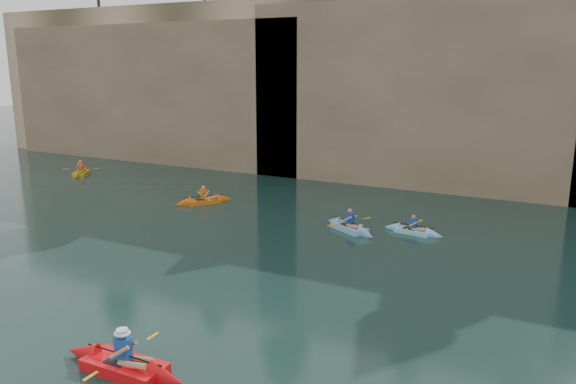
% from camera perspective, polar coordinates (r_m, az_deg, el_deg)
% --- Properties ---
extents(ground, '(160.00, 160.00, 0.00)m').
position_cam_1_polar(ground, '(15.92, -11.47, -15.15)').
color(ground, black).
rests_on(ground, ground).
extents(cliff, '(70.00, 16.00, 12.00)m').
position_cam_1_polar(cliff, '(41.80, 15.14, 10.64)').
color(cliff, tan).
rests_on(cliff, ground).
extents(cliff_slab_west, '(26.00, 2.40, 10.56)m').
position_cam_1_polar(cliff_slab_west, '(44.29, -13.84, 9.89)').
color(cliff_slab_west, '#947D59').
rests_on(cliff_slab_west, ground).
extents(cliff_slab_center, '(24.00, 2.40, 11.40)m').
position_cam_1_polar(cliff_slab_center, '(34.16, 15.68, 9.66)').
color(cliff_slab_center, '#947D59').
rests_on(cliff_slab_center, ground).
extents(sea_cave_west, '(4.50, 1.00, 4.00)m').
position_cam_1_polar(sea_cave_west, '(42.80, -12.14, 5.47)').
color(sea_cave_west, black).
rests_on(sea_cave_west, ground).
extents(sea_cave_center, '(3.50, 1.00, 3.20)m').
position_cam_1_polar(sea_cave_center, '(35.71, 5.59, 3.58)').
color(sea_cave_center, black).
rests_on(sea_cave_center, ground).
extents(main_kayaker, '(3.82, 2.57, 1.42)m').
position_cam_1_polar(main_kayaker, '(14.97, -16.27, -16.54)').
color(main_kayaker, red).
rests_on(main_kayaker, ground).
extents(kayaker_orange, '(2.54, 3.00, 1.22)m').
position_cam_1_polar(kayaker_orange, '(30.57, -8.55, -0.89)').
color(kayaker_orange, orange).
rests_on(kayaker_orange, ground).
extents(kayaker_ltblue_near, '(3.16, 2.25, 1.27)m').
position_cam_1_polar(kayaker_ltblue_near, '(25.60, 6.27, -3.57)').
color(kayaker_ltblue_near, '#7CB3D1').
rests_on(kayaker_ltblue_near, ground).
extents(kayaker_yellow, '(2.25, 2.97, 1.25)m').
position_cam_1_polar(kayaker_yellow, '(40.48, -20.26, 1.87)').
color(kayaker_yellow, gold).
rests_on(kayaker_yellow, ground).
extents(kayaker_ltblue_mid, '(2.84, 2.11, 1.06)m').
position_cam_1_polar(kayaker_ltblue_mid, '(25.65, 12.57, -3.84)').
color(kayaker_ltblue_mid, '#93D3F7').
rests_on(kayaker_ltblue_mid, ground).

